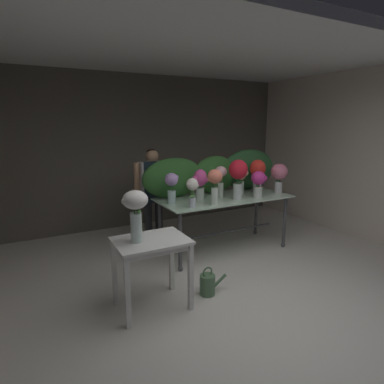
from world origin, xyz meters
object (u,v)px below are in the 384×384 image
object	(u,v)px
display_table_glass	(224,205)
watering_can	(208,284)
vase_peach_lilies	(241,178)
vase_scarlet_snapdragons	(257,173)
vase_magenta_tulips	(259,182)
vase_lilac_stock	(172,186)
side_table_white	(151,249)
florist	(153,187)
vase_coral_roses	(215,182)
vase_fuchsia_carnations	(200,182)
vase_ivory_freesia	(192,190)
vase_white_roses_tall	(135,209)
vase_crimson_peonies	(238,174)
vase_rosy_ranunculus	(279,174)
vase_blush_anemones	(221,178)

from	to	relation	value
display_table_glass	watering_can	size ratio (longest dim) A/B	5.81
vase_peach_lilies	vase_scarlet_snapdragons	bearing A→B (deg)	-18.12
vase_magenta_tulips	vase_lilac_stock	distance (m)	1.34
display_table_glass	watering_can	bearing A→B (deg)	-130.76
side_table_white	florist	xyz separation A→B (m)	(0.68, 1.68, 0.30)
vase_scarlet_snapdragons	vase_coral_roses	world-z (taller)	vase_scarlet_snapdragons
display_table_glass	vase_coral_roses	world-z (taller)	vase_coral_roses
vase_fuchsia_carnations	vase_peach_lilies	size ratio (longest dim) A/B	1.04
vase_fuchsia_carnations	vase_ivory_freesia	bearing A→B (deg)	-132.89
vase_scarlet_snapdragons	vase_white_roses_tall	xyz separation A→B (m)	(-2.32, -0.95, -0.07)
vase_magenta_tulips	vase_ivory_freesia	bearing A→B (deg)	-177.02
florist	vase_fuchsia_carnations	distance (m)	0.85
vase_crimson_peonies	vase_lilac_stock	world-z (taller)	vase_crimson_peonies
display_table_glass	vase_fuchsia_carnations	xyz separation A→B (m)	(-0.42, -0.00, 0.39)
vase_lilac_stock	display_table_glass	bearing A→B (deg)	0.53
vase_coral_roses	vase_magenta_tulips	bearing A→B (deg)	4.12
watering_can	vase_fuchsia_carnations	bearing A→B (deg)	65.36
vase_crimson_peonies	vase_scarlet_snapdragons	bearing A→B (deg)	20.38
side_table_white	vase_peach_lilies	size ratio (longest dim) A/B	1.77
vase_magenta_tulips	vase_rosy_ranunculus	world-z (taller)	vase_rosy_ranunculus
vase_rosy_ranunculus	vase_peach_lilies	size ratio (longest dim) A/B	1.08
vase_coral_roses	watering_can	xyz separation A→B (m)	(-0.53, -0.72, -1.05)
vase_magenta_tulips	vase_white_roses_tall	distance (m)	2.28
vase_ivory_freesia	display_table_glass	bearing A→B (deg)	24.25
vase_peach_lilies	vase_fuchsia_carnations	bearing A→B (deg)	-176.50
vase_ivory_freesia	vase_rosy_ranunculus	bearing A→B (deg)	5.78
vase_fuchsia_carnations	vase_blush_anemones	xyz separation A→B (m)	(0.36, 0.01, 0.03)
vase_lilac_stock	vase_magenta_tulips	bearing A→B (deg)	-11.12
vase_coral_roses	vase_peach_lilies	world-z (taller)	vase_coral_roses
display_table_glass	vase_ivory_freesia	size ratio (longest dim) A/B	5.10
side_table_white	vase_scarlet_snapdragons	size ratio (longest dim) A/B	1.43
display_table_glass	watering_can	distance (m)	1.51
florist	vase_white_roses_tall	size ratio (longest dim) A/B	2.93
vase_crimson_peonies	vase_peach_lilies	world-z (taller)	vase_crimson_peonies
display_table_glass	vase_coral_roses	xyz separation A→B (m)	(-0.38, -0.33, 0.44)
side_table_white	vase_ivory_freesia	xyz separation A→B (m)	(0.84, 0.66, 0.43)
florist	vase_peach_lilies	xyz separation A→B (m)	(1.23, -0.65, 0.14)
display_table_glass	vase_rosy_ranunculus	size ratio (longest dim) A/B	4.31
vase_crimson_peonies	vase_scarlet_snapdragons	xyz separation A→B (m)	(0.51, 0.19, -0.04)
display_table_glass	vase_scarlet_snapdragons	world-z (taller)	vase_scarlet_snapdragons
vase_crimson_peonies	vase_rosy_ranunculus	xyz separation A→B (m)	(0.85, 0.06, -0.07)
florist	vase_blush_anemones	distance (m)	1.09
vase_white_roses_tall	display_table_glass	bearing A→B (deg)	29.84
vase_fuchsia_carnations	vase_rosy_ranunculus	distance (m)	1.37
display_table_glass	vase_lilac_stock	world-z (taller)	vase_lilac_stock
vase_coral_roses	vase_rosy_ranunculus	size ratio (longest dim) A/B	1.04
vase_magenta_tulips	watering_can	distance (m)	1.83
vase_scarlet_snapdragons	vase_ivory_freesia	world-z (taller)	vase_scarlet_snapdragons
florist	watering_can	bearing A→B (deg)	-90.58
side_table_white	florist	size ratio (longest dim) A/B	0.49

